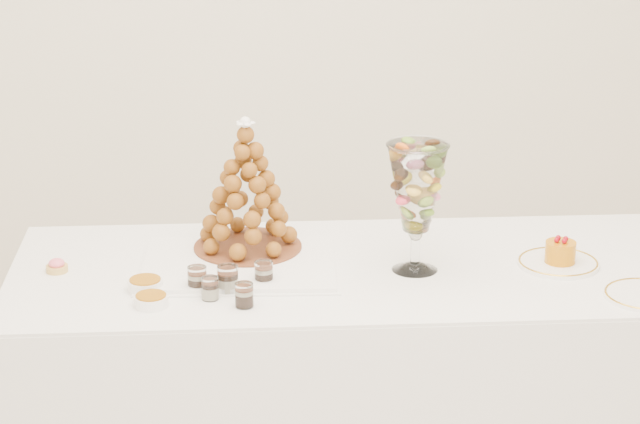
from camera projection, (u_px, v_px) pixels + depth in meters
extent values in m
cube|color=white|center=(354.00, 386.00, 3.64)|extent=(1.98, 0.87, 0.73)
cube|color=white|center=(355.00, 269.00, 3.51)|extent=(1.98, 0.86, 0.01)
cube|color=white|center=(239.00, 264.00, 3.51)|extent=(0.57, 0.45, 0.02)
cylinder|color=white|center=(415.00, 266.00, 3.49)|extent=(0.13, 0.13, 0.02)
cylinder|color=white|center=(415.00, 248.00, 3.47)|extent=(0.03, 0.03, 0.09)
sphere|color=white|center=(416.00, 233.00, 3.46)|extent=(0.04, 0.04, 0.04)
cylinder|color=white|center=(558.00, 263.00, 3.53)|extent=(0.23, 0.23, 0.01)
cylinder|color=tan|center=(57.00, 268.00, 3.48)|extent=(0.06, 0.06, 0.02)
ellipsoid|color=#F2637A|center=(57.00, 263.00, 3.47)|extent=(0.05, 0.05, 0.03)
cylinder|color=white|center=(197.00, 279.00, 3.34)|extent=(0.06, 0.06, 0.07)
cylinder|color=white|center=(228.00, 279.00, 3.33)|extent=(0.07, 0.07, 0.08)
cylinder|color=white|center=(264.00, 273.00, 3.38)|extent=(0.06, 0.06, 0.07)
cylinder|color=white|center=(210.00, 288.00, 3.29)|extent=(0.05, 0.05, 0.06)
cylinder|color=white|center=(244.00, 295.00, 3.24)|extent=(0.05, 0.05, 0.06)
cylinder|color=white|center=(145.00, 285.00, 3.35)|extent=(0.09, 0.09, 0.03)
cylinder|color=white|center=(151.00, 301.00, 3.25)|extent=(0.09, 0.09, 0.03)
cylinder|color=brown|center=(248.00, 246.00, 3.61)|extent=(0.31, 0.31, 0.01)
cone|color=brown|center=(247.00, 184.00, 3.54)|extent=(0.32, 0.32, 0.38)
sphere|color=white|center=(245.00, 124.00, 3.48)|extent=(0.04, 0.04, 0.04)
cylinder|color=#C77409|center=(560.00, 252.00, 3.51)|extent=(0.09, 0.09, 0.06)
sphere|color=#960512|center=(566.00, 239.00, 3.50)|extent=(0.02, 0.02, 0.02)
sphere|color=#960512|center=(558.00, 238.00, 3.51)|extent=(0.02, 0.02, 0.02)
sphere|color=#960512|center=(557.00, 240.00, 3.49)|extent=(0.02, 0.02, 0.02)
sphere|color=#960512|center=(564.00, 241.00, 3.48)|extent=(0.02, 0.02, 0.02)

